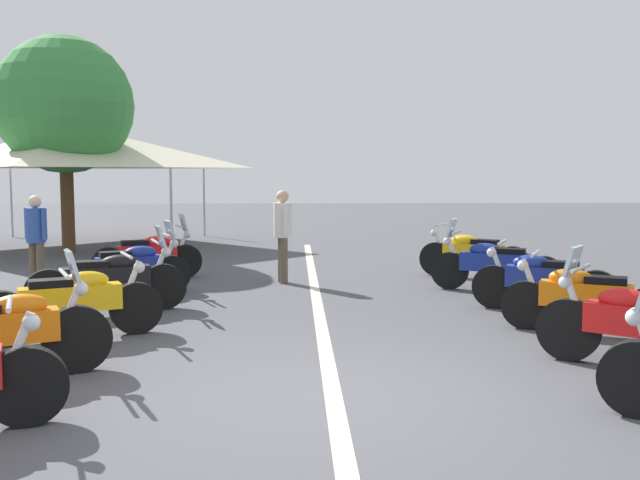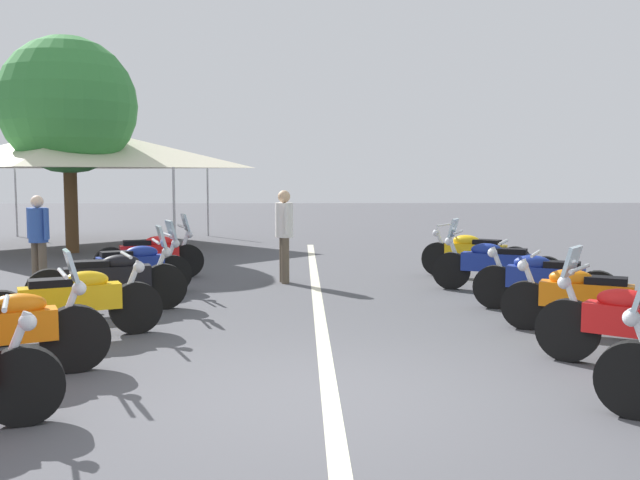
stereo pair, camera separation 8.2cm
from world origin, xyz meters
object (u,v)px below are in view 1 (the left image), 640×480
(motorcycle_right_row_4, at_px, (494,264))
(roadside_tree_0, at_px, (64,106))
(motorcycle_left_row_5, at_px, (149,255))
(bystander_2, at_px, (283,229))
(motorcycle_right_row_2, at_px, (584,298))
(event_tent, at_px, (78,147))
(motorcycle_left_row_2, at_px, (73,302))
(motorcycle_right_row_3, at_px, (543,280))
(motorcycle_left_row_3, at_px, (109,280))
(motorcycle_right_row_1, at_px, (640,324))
(bystander_0, at_px, (36,234))
(motorcycle_left_row_4, at_px, (131,267))
(motorcycle_right_row_5, at_px, (472,254))
(motorcycle_left_row_1, at_px, (3,332))

(motorcycle_right_row_4, bearing_deg, roadside_tree_0, -9.41)
(motorcycle_left_row_5, distance_m, bystander_2, 2.59)
(motorcycle_right_row_2, relative_size, event_tent, 0.29)
(motorcycle_left_row_2, xyz_separation_m, motorcycle_right_row_3, (1.49, -6.14, -0.00))
(motorcycle_left_row_5, relative_size, event_tent, 0.30)
(event_tent, bearing_deg, motorcycle_left_row_3, -161.17)
(motorcycle_right_row_3, xyz_separation_m, roadside_tree_0, (7.79, 9.09, 3.14))
(event_tent, bearing_deg, roadside_tree_0, -173.24)
(motorcycle_right_row_1, bearing_deg, bystander_0, 2.94)
(roadside_tree_0, bearing_deg, motorcycle_right_row_3, -130.59)
(motorcycle_left_row_3, distance_m, motorcycle_right_row_4, 6.12)
(motorcycle_left_row_4, relative_size, motorcycle_right_row_5, 1.01)
(motorcycle_right_row_1, distance_m, motorcycle_right_row_2, 1.64)
(motorcycle_left_row_3, height_order, roadside_tree_0, roadside_tree_0)
(motorcycle_right_row_5, xyz_separation_m, bystander_0, (-0.85, 7.73, 0.47))
(event_tent, bearing_deg, motorcycle_right_row_3, -135.32)
(bystander_0, bearing_deg, motorcycle_right_row_5, -51.42)
(bystander_0, bearing_deg, motorcycle_left_row_5, -28.82)
(motorcycle_left_row_5, bearing_deg, roadside_tree_0, 103.07)
(motorcycle_right_row_3, bearing_deg, motorcycle_left_row_5, -2.29)
(motorcycle_left_row_1, distance_m, event_tent, 13.08)
(bystander_0, bearing_deg, motorcycle_right_row_1, -92.27)
(motorcycle_left_row_5, height_order, motorcycle_right_row_2, motorcycle_left_row_5)
(bystander_0, bearing_deg, motorcycle_right_row_4, -62.53)
(motorcycle_right_row_1, distance_m, motorcycle_right_row_5, 6.26)
(motorcycle_right_row_5, distance_m, roadside_tree_0, 10.48)
(motorcycle_left_row_1, distance_m, motorcycle_left_row_3, 3.30)
(motorcycle_right_row_4, xyz_separation_m, roadside_tree_0, (6.07, 8.88, 3.13))
(motorcycle_left_row_4, relative_size, motorcycle_right_row_4, 0.92)
(motorcycle_left_row_5, xyz_separation_m, motorcycle_right_row_2, (-4.72, -6.24, -0.01))
(roadside_tree_0, distance_m, event_tent, 1.86)
(bystander_2, distance_m, event_tent, 8.77)
(motorcycle_left_row_1, bearing_deg, motorcycle_left_row_2, 60.99)
(motorcycle_right_row_1, xyz_separation_m, motorcycle_right_row_4, (4.75, 0.13, -0.01))
(motorcycle_left_row_5, distance_m, motorcycle_right_row_1, 8.82)
(motorcycle_left_row_2, xyz_separation_m, bystander_2, (4.29, -2.41, 0.52))
(motorcycle_left_row_2, distance_m, motorcycle_right_row_5, 7.58)
(motorcycle_right_row_2, bearing_deg, bystander_0, 1.53)
(motorcycle_right_row_3, bearing_deg, motorcycle_right_row_4, -57.04)
(motorcycle_left_row_3, bearing_deg, motorcycle_left_row_4, 71.65)
(motorcycle_right_row_2, bearing_deg, motorcycle_right_row_5, -60.37)
(motorcycle_left_row_5, relative_size, bystander_2, 1.17)
(motorcycle_left_row_1, relative_size, bystander_2, 1.16)
(motorcycle_left_row_2, height_order, motorcycle_left_row_5, motorcycle_left_row_5)
(bystander_0, distance_m, bystander_2, 4.22)
(motorcycle_left_row_2, relative_size, motorcycle_right_row_3, 1.08)
(motorcycle_right_row_4, xyz_separation_m, event_tent, (7.67, 9.07, 2.18))
(motorcycle_left_row_4, bearing_deg, motorcycle_right_row_3, -39.00)
(motorcycle_left_row_5, bearing_deg, motorcycle_right_row_3, -47.77)
(bystander_2, bearing_deg, motorcycle_left_row_3, -145.11)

